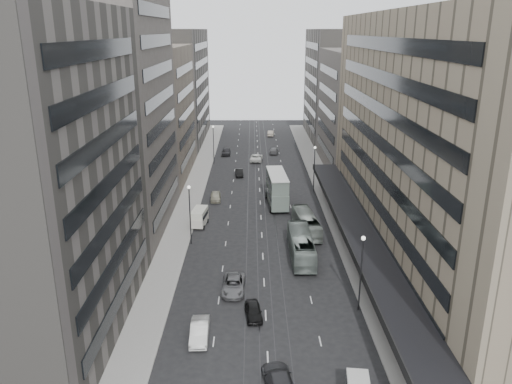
{
  "coord_description": "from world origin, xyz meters",
  "views": [
    {
      "loc": [
        -1.34,
        -50.56,
        27.82
      ],
      "look_at": [
        -0.83,
        15.24,
        6.36
      ],
      "focal_mm": 35.0,
      "sensor_mm": 36.0,
      "label": 1
    }
  ],
  "objects_px": {
    "panel_van": "(199,217)",
    "double_decker": "(277,188)",
    "bus_far": "(306,223)",
    "bus_near": "(301,245)",
    "sedan_0": "(253,311)",
    "pedestrian": "(406,361)",
    "sedan_1": "(200,331)",
    "sedan_2": "(234,285)"
  },
  "relations": [
    {
      "from": "sedan_0",
      "to": "sedan_1",
      "type": "xyz_separation_m",
      "value": [
        -5.1,
        -3.64,
        0.1
      ]
    },
    {
      "from": "bus_near",
      "to": "bus_far",
      "type": "height_order",
      "value": "bus_near"
    },
    {
      "from": "double_decker",
      "to": "panel_van",
      "type": "xyz_separation_m",
      "value": [
        -11.94,
        -9.18,
        -1.51
      ]
    },
    {
      "from": "sedan_2",
      "to": "panel_van",
      "type": "bearing_deg",
      "value": 107.72
    },
    {
      "from": "bus_far",
      "to": "panel_van",
      "type": "height_order",
      "value": "bus_far"
    },
    {
      "from": "panel_van",
      "to": "sedan_1",
      "type": "relative_size",
      "value": 0.92
    },
    {
      "from": "double_decker",
      "to": "bus_near",
      "type": "bearing_deg",
      "value": -87.58
    },
    {
      "from": "sedan_0",
      "to": "sedan_2",
      "type": "bearing_deg",
      "value": 106.07
    },
    {
      "from": "panel_van",
      "to": "sedan_2",
      "type": "distance_m",
      "value": 20.37
    },
    {
      "from": "double_decker",
      "to": "pedestrian",
      "type": "relative_size",
      "value": 5.53
    },
    {
      "from": "bus_far",
      "to": "panel_van",
      "type": "distance_m",
      "value": 15.83
    },
    {
      "from": "double_decker",
      "to": "sedan_2",
      "type": "relative_size",
      "value": 1.88
    },
    {
      "from": "bus_far",
      "to": "sedan_1",
      "type": "height_order",
      "value": "bus_far"
    },
    {
      "from": "sedan_0",
      "to": "sedan_1",
      "type": "distance_m",
      "value": 6.26
    },
    {
      "from": "bus_near",
      "to": "double_decker",
      "type": "bearing_deg",
      "value": -84.23
    },
    {
      "from": "bus_near",
      "to": "double_decker",
      "type": "height_order",
      "value": "double_decker"
    },
    {
      "from": "double_decker",
      "to": "pedestrian",
      "type": "bearing_deg",
      "value": -81.85
    },
    {
      "from": "double_decker",
      "to": "bus_far",
      "type": "bearing_deg",
      "value": -76.4
    },
    {
      "from": "double_decker",
      "to": "sedan_0",
      "type": "bearing_deg",
      "value": -100.38
    },
    {
      "from": "double_decker",
      "to": "sedan_1",
      "type": "distance_m",
      "value": 38.8
    },
    {
      "from": "pedestrian",
      "to": "bus_far",
      "type": "bearing_deg",
      "value": -88.07
    },
    {
      "from": "bus_far",
      "to": "sedan_2",
      "type": "height_order",
      "value": "bus_far"
    },
    {
      "from": "sedan_2",
      "to": "pedestrian",
      "type": "relative_size",
      "value": 2.94
    },
    {
      "from": "panel_van",
      "to": "sedan_2",
      "type": "relative_size",
      "value": 0.81
    },
    {
      "from": "sedan_0",
      "to": "sedan_1",
      "type": "height_order",
      "value": "sedan_1"
    },
    {
      "from": "sedan_0",
      "to": "sedan_1",
      "type": "bearing_deg",
      "value": -150.8
    },
    {
      "from": "panel_van",
      "to": "double_decker",
      "type": "bearing_deg",
      "value": 44.85
    },
    {
      "from": "sedan_0",
      "to": "pedestrian",
      "type": "bearing_deg",
      "value": -40.18
    },
    {
      "from": "double_decker",
      "to": "panel_van",
      "type": "relative_size",
      "value": 2.32
    },
    {
      "from": "bus_far",
      "to": "sedan_2",
      "type": "relative_size",
      "value": 1.89
    },
    {
      "from": "bus_far",
      "to": "double_decker",
      "type": "distance_m",
      "value": 12.46
    },
    {
      "from": "sedan_2",
      "to": "pedestrian",
      "type": "bearing_deg",
      "value": -41.45
    },
    {
      "from": "double_decker",
      "to": "sedan_0",
      "type": "xyz_separation_m",
      "value": [
        -3.99,
        -34.02,
        -2.27
      ]
    },
    {
      "from": "panel_van",
      "to": "pedestrian",
      "type": "height_order",
      "value": "panel_van"
    },
    {
      "from": "panel_van",
      "to": "pedestrian",
      "type": "bearing_deg",
      "value": -50.78
    },
    {
      "from": "bus_far",
      "to": "sedan_0",
      "type": "distance_m",
      "value": 23.51
    },
    {
      "from": "double_decker",
      "to": "panel_van",
      "type": "bearing_deg",
      "value": -146.14
    },
    {
      "from": "bus_near",
      "to": "panel_van",
      "type": "relative_size",
      "value": 2.65
    },
    {
      "from": "bus_far",
      "to": "pedestrian",
      "type": "height_order",
      "value": "bus_far"
    },
    {
      "from": "double_decker",
      "to": "sedan_1",
      "type": "relative_size",
      "value": 2.15
    },
    {
      "from": "bus_far",
      "to": "sedan_1",
      "type": "distance_m",
      "value": 28.84
    },
    {
      "from": "bus_near",
      "to": "sedan_1",
      "type": "distance_m",
      "value": 20.99
    }
  ]
}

